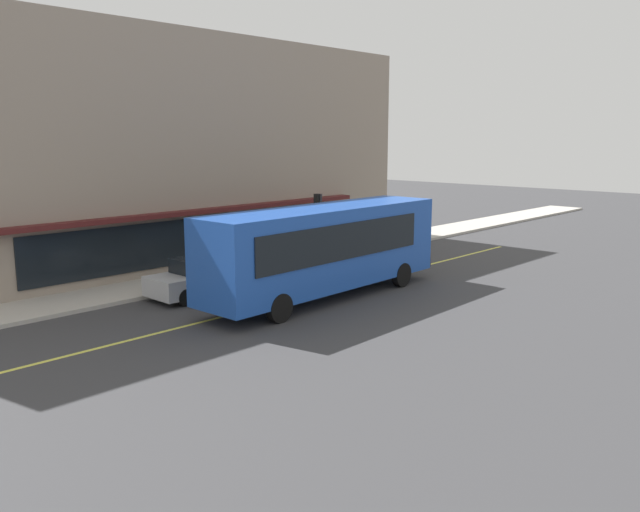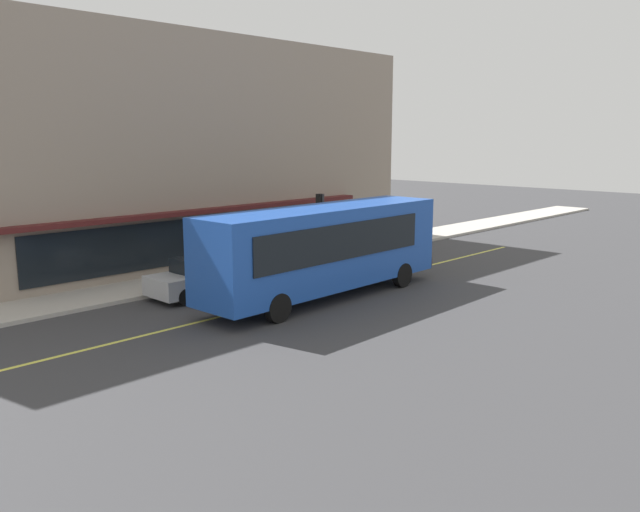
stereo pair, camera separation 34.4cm
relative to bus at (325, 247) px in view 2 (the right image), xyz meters
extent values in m
plane|color=#38383A|center=(-2.63, 0.71, -1.99)|extent=(120.00, 120.00, 0.00)
cube|color=#B2ADA3|center=(-2.63, 6.14, -1.91)|extent=(80.00, 2.80, 0.15)
cube|color=#D8D14C|center=(-2.63, 0.71, -1.98)|extent=(36.00, 0.16, 0.01)
cube|color=gray|center=(-0.20, 11.82, 3.40)|extent=(27.79, 8.56, 10.77)
cube|color=#4C1919|center=(-0.20, 7.29, 0.81)|extent=(19.45, 0.70, 0.20)
cube|color=black|center=(-0.20, 7.51, -0.49)|extent=(16.67, 0.08, 2.00)
cube|color=#1E4CAD|center=(-0.04, 0.00, 0.01)|extent=(11.05, 2.75, 3.00)
cube|color=black|center=(5.41, 0.12, 0.37)|extent=(0.17, 2.10, 1.80)
cube|color=black|center=(-0.37, 1.26, 0.37)|extent=(8.80, 0.26, 1.32)
cube|color=black|center=(-0.31, -1.28, 0.37)|extent=(8.80, 0.26, 1.32)
cube|color=#0CF259|center=(5.48, 0.12, 1.26)|extent=(0.12, 1.90, 0.36)
cube|color=#2D2D33|center=(5.51, 0.12, -1.24)|extent=(0.21, 2.40, 0.40)
cylinder|color=black|center=(3.46, 1.21, -1.49)|extent=(1.01, 0.32, 1.00)
cylinder|color=black|center=(3.51, -1.05, -1.49)|extent=(1.01, 0.32, 1.00)
cylinder|color=black|center=(-3.58, 1.05, -1.49)|extent=(1.01, 0.32, 1.00)
cylinder|color=black|center=(-3.53, -1.21, -1.49)|extent=(1.01, 0.32, 1.00)
cylinder|color=#2D2D33|center=(5.17, 5.08, -0.24)|extent=(0.12, 0.12, 3.20)
cube|color=black|center=(5.17, 5.28, 0.91)|extent=(0.30, 0.30, 0.90)
sphere|color=red|center=(5.17, 5.45, 1.18)|extent=(0.18, 0.18, 0.18)
sphere|color=orange|center=(5.17, 5.45, 0.91)|extent=(0.18, 0.18, 0.18)
sphere|color=green|center=(5.17, 5.45, 0.64)|extent=(0.18, 0.18, 0.18)
cube|color=#B7BABF|center=(-3.02, 3.67, -1.39)|extent=(4.30, 1.80, 0.75)
cube|color=black|center=(-2.87, 3.67, -0.74)|extent=(2.41, 1.51, 0.55)
cylinder|color=black|center=(-4.44, 2.85, -1.67)|extent=(0.64, 0.22, 0.64)
cylinder|color=black|center=(-4.44, 4.49, -1.67)|extent=(0.64, 0.22, 0.64)
cylinder|color=black|center=(-1.60, 2.85, -1.67)|extent=(0.64, 0.22, 0.64)
cylinder|color=black|center=(-1.60, 4.49, -1.67)|extent=(0.64, 0.22, 0.64)
camera|label=1|loc=(-17.66, -16.36, 4.10)|focal=36.11mm
camera|label=2|loc=(-17.42, -16.61, 4.10)|focal=36.11mm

